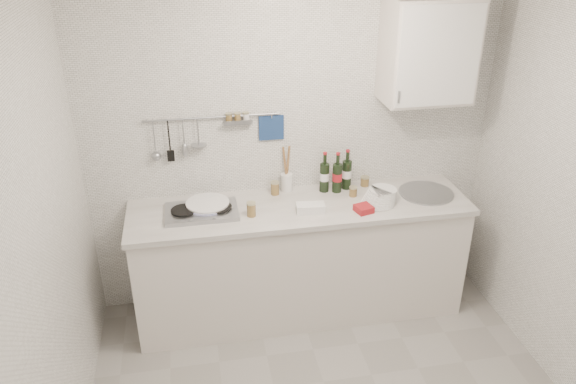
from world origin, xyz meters
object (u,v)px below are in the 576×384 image
object	(u,v)px
wine_bottles	(336,171)
plate_stack_hob	(206,206)
utensil_crock	(287,180)
plate_stack_sink	(380,197)
wall_cabinet	(429,51)

from	to	relation	value
wine_bottles	plate_stack_hob	bearing A→B (deg)	-172.36
plate_stack_hob	utensil_crock	world-z (taller)	utensil_crock
wine_bottles	plate_stack_sink	bearing A→B (deg)	-44.41
plate_stack_hob	wine_bottles	xyz separation A→B (m)	(0.97, 0.13, 0.13)
wall_cabinet	wine_bottles	xyz separation A→B (m)	(-0.59, 0.06, -0.87)
wall_cabinet	utensil_crock	size ratio (longest dim) A/B	1.93
wine_bottles	utensil_crock	world-z (taller)	utensil_crock
wall_cabinet	plate_stack_hob	size ratio (longest dim) A/B	2.11
plate_stack_sink	wine_bottles	size ratio (longest dim) A/B	0.84
plate_stack_hob	utensil_crock	size ratio (longest dim) A/B	0.92
wall_cabinet	plate_stack_sink	distance (m)	1.05
wall_cabinet	plate_stack_hob	world-z (taller)	wall_cabinet
plate_stack_sink	utensil_crock	xyz separation A→B (m)	(-0.62, 0.32, 0.04)
plate_stack_hob	utensil_crock	distance (m)	0.64
wall_cabinet	plate_stack_hob	xyz separation A→B (m)	(-1.56, -0.07, -1.00)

